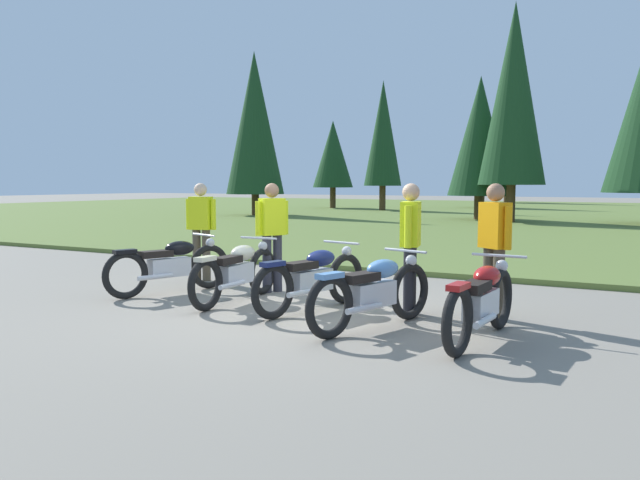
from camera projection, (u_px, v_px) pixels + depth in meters
The scene contains 12 objects.
ground_plane at pixel (298, 313), 8.16m from camera, with size 140.00×140.00×0.00m, color gray.
grass_moorland at pixel (568, 216), 30.68m from camera, with size 80.00×44.00×0.10m, color #5B7033.
forest_treeline at pixel (546, 130), 31.38m from camera, with size 34.31×28.28×8.75m.
motorcycle_black at pixel (170, 265), 9.57m from camera, with size 0.91×2.01×0.88m.
motorcycle_cream at pixel (237, 271), 8.88m from camera, with size 0.62×2.10×0.88m.
motorcycle_navy at pixel (312, 278), 8.27m from camera, with size 0.73×2.07×0.88m.
motorcycle_sky_blue at pixel (373, 291), 7.26m from camera, with size 0.83×2.04×0.88m.
motorcycle_red at pixel (482, 301), 6.66m from camera, with size 0.62×2.10×0.88m.
rider_near_row_end at pixel (201, 226), 10.78m from camera, with size 0.54×0.29×1.67m.
rider_with_back_turned at pixel (272, 231), 9.66m from camera, with size 0.37×0.49×1.67m.
rider_in_hivis_vest at pixel (494, 243), 7.73m from camera, with size 0.47×0.39×1.67m.
rider_checking_bike at pixel (410, 241), 7.96m from camera, with size 0.29×0.54×1.67m.
Camera 1 is at (4.10, -6.92, 1.68)m, focal length 35.51 mm.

